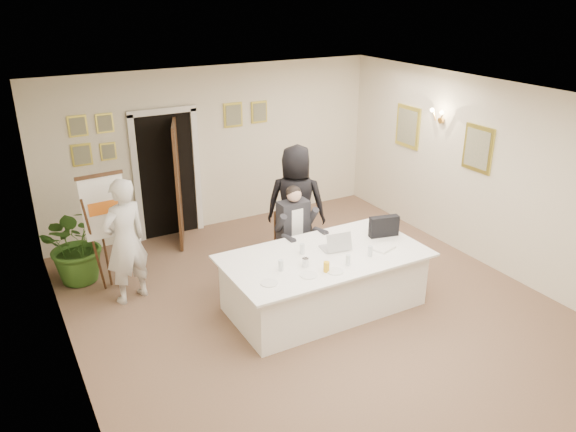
{
  "coord_description": "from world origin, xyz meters",
  "views": [
    {
      "loc": [
        -3.46,
        -5.34,
        4.03
      ],
      "look_at": [
        -0.17,
        0.6,
        1.22
      ],
      "focal_mm": 35.0,
      "sensor_mm": 36.0,
      "label": 1
    }
  ],
  "objects_px": {
    "laptop_bag": "(384,226)",
    "steel_jug": "(305,262)",
    "seated_man": "(295,232)",
    "standing_woman": "(296,205)",
    "flip_chart": "(107,238)",
    "potted_palm": "(78,243)",
    "conference_table": "(324,280)",
    "paper_stack": "(383,248)",
    "laptop": "(334,239)",
    "oj_glass": "(326,267)",
    "standing_man": "(125,241)"
  },
  "relations": [
    {
      "from": "paper_stack",
      "to": "flip_chart",
      "type": "bearing_deg",
      "value": 146.32
    },
    {
      "from": "seated_man",
      "to": "laptop_bag",
      "type": "distance_m",
      "value": 1.29
    },
    {
      "from": "standing_man",
      "to": "paper_stack",
      "type": "relative_size",
      "value": 5.92
    },
    {
      "from": "seated_man",
      "to": "standing_woman",
      "type": "bearing_deg",
      "value": 54.53
    },
    {
      "from": "flip_chart",
      "to": "standing_man",
      "type": "relative_size",
      "value": 0.97
    },
    {
      "from": "conference_table",
      "to": "steel_jug",
      "type": "relative_size",
      "value": 24.18
    },
    {
      "from": "standing_woman",
      "to": "laptop_bag",
      "type": "relative_size",
      "value": 4.44
    },
    {
      "from": "conference_table",
      "to": "standing_woman",
      "type": "bearing_deg",
      "value": 75.27
    },
    {
      "from": "conference_table",
      "to": "paper_stack",
      "type": "relative_size",
      "value": 9.0
    },
    {
      "from": "standing_woman",
      "to": "laptop",
      "type": "relative_size",
      "value": 5.09
    },
    {
      "from": "paper_stack",
      "to": "oj_glass",
      "type": "bearing_deg",
      "value": -170.54
    },
    {
      "from": "standing_woman",
      "to": "conference_table",
      "type": "bearing_deg",
      "value": 109.98
    },
    {
      "from": "oj_glass",
      "to": "steel_jug",
      "type": "relative_size",
      "value": 1.18
    },
    {
      "from": "seated_man",
      "to": "paper_stack",
      "type": "height_order",
      "value": "seated_man"
    },
    {
      "from": "potted_palm",
      "to": "oj_glass",
      "type": "xyz_separation_m",
      "value": [
        2.46,
        -2.75,
        0.24
      ]
    },
    {
      "from": "seated_man",
      "to": "laptop_bag",
      "type": "height_order",
      "value": "seated_man"
    },
    {
      "from": "conference_table",
      "to": "standing_man",
      "type": "xyz_separation_m",
      "value": [
        -2.21,
        1.45,
        0.48
      ]
    },
    {
      "from": "steel_jug",
      "to": "flip_chart",
      "type": "bearing_deg",
      "value": 134.54
    },
    {
      "from": "flip_chart",
      "to": "potted_palm",
      "type": "height_order",
      "value": "flip_chart"
    },
    {
      "from": "conference_table",
      "to": "flip_chart",
      "type": "xyz_separation_m",
      "value": [
        -2.37,
        1.86,
        0.39
      ]
    },
    {
      "from": "laptop_bag",
      "to": "steel_jug",
      "type": "bearing_deg",
      "value": -157.11
    },
    {
      "from": "laptop",
      "to": "paper_stack",
      "type": "relative_size",
      "value": 1.23
    },
    {
      "from": "standing_man",
      "to": "standing_woman",
      "type": "bearing_deg",
      "value": 159.61
    },
    {
      "from": "conference_table",
      "to": "oj_glass",
      "type": "height_order",
      "value": "oj_glass"
    },
    {
      "from": "laptop_bag",
      "to": "steel_jug",
      "type": "relative_size",
      "value": 3.78
    },
    {
      "from": "flip_chart",
      "to": "standing_man",
      "type": "bearing_deg",
      "value": -68.89
    },
    {
      "from": "laptop_bag",
      "to": "potted_palm",
      "type": "bearing_deg",
      "value": 161.49
    },
    {
      "from": "flip_chart",
      "to": "potted_palm",
      "type": "xyz_separation_m",
      "value": [
        -0.32,
        0.49,
        -0.19
      ]
    },
    {
      "from": "conference_table",
      "to": "laptop",
      "type": "bearing_deg",
      "value": 26.66
    },
    {
      "from": "paper_stack",
      "to": "standing_man",
      "type": "bearing_deg",
      "value": 150.58
    },
    {
      "from": "laptop",
      "to": "laptop_bag",
      "type": "height_order",
      "value": "laptop_bag"
    },
    {
      "from": "conference_table",
      "to": "standing_woman",
      "type": "distance_m",
      "value": 1.54
    },
    {
      "from": "flip_chart",
      "to": "laptop_bag",
      "type": "bearing_deg",
      "value": -27.34
    },
    {
      "from": "standing_woman",
      "to": "laptop_bag",
      "type": "xyz_separation_m",
      "value": [
        0.67,
        -1.3,
        -0.0
      ]
    },
    {
      "from": "standing_man",
      "to": "laptop",
      "type": "distance_m",
      "value": 2.77
    },
    {
      "from": "standing_woman",
      "to": "steel_jug",
      "type": "xyz_separation_m",
      "value": [
        -0.75,
        -1.56,
        -0.09
      ]
    },
    {
      "from": "laptop_bag",
      "to": "paper_stack",
      "type": "xyz_separation_m",
      "value": [
        -0.26,
        -0.34,
        -0.13
      ]
    },
    {
      "from": "conference_table",
      "to": "flip_chart",
      "type": "relative_size",
      "value": 1.57
    },
    {
      "from": "seated_man",
      "to": "flip_chart",
      "type": "relative_size",
      "value": 0.83
    },
    {
      "from": "steel_jug",
      "to": "laptop_bag",
      "type": "bearing_deg",
      "value": 10.31
    },
    {
      "from": "seated_man",
      "to": "conference_table",
      "type": "bearing_deg",
      "value": -99.98
    },
    {
      "from": "standing_woman",
      "to": "seated_man",
      "type": "bearing_deg",
      "value": 93.39
    },
    {
      "from": "seated_man",
      "to": "potted_palm",
      "type": "distance_m",
      "value": 3.12
    },
    {
      "from": "potted_palm",
      "to": "oj_glass",
      "type": "height_order",
      "value": "potted_palm"
    },
    {
      "from": "paper_stack",
      "to": "steel_jug",
      "type": "distance_m",
      "value": 1.16
    },
    {
      "from": "conference_table",
      "to": "paper_stack",
      "type": "bearing_deg",
      "value": -16.79
    },
    {
      "from": "conference_table",
      "to": "potted_palm",
      "type": "relative_size",
      "value": 2.23
    },
    {
      "from": "conference_table",
      "to": "flip_chart",
      "type": "bearing_deg",
      "value": 141.85
    },
    {
      "from": "standing_man",
      "to": "standing_woman",
      "type": "height_order",
      "value": "standing_woman"
    },
    {
      "from": "laptop",
      "to": "laptop_bag",
      "type": "xyz_separation_m",
      "value": [
        0.82,
        -0.0,
        0.01
      ]
    }
  ]
}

